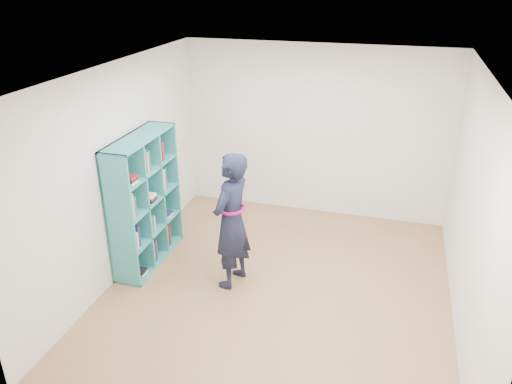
# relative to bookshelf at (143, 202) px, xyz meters

# --- Properties ---
(floor) EXTENTS (4.50, 4.50, 0.00)m
(floor) POSITION_rel_bookshelf_xyz_m (1.83, -0.19, -0.84)
(floor) COLOR #986C45
(floor) RESTS_ON ground
(ceiling) EXTENTS (4.50, 4.50, 0.00)m
(ceiling) POSITION_rel_bookshelf_xyz_m (1.83, -0.19, 1.76)
(ceiling) COLOR white
(ceiling) RESTS_ON wall_back
(wall_left) EXTENTS (0.02, 4.50, 2.60)m
(wall_left) POSITION_rel_bookshelf_xyz_m (-0.17, -0.19, 0.46)
(wall_left) COLOR silver
(wall_left) RESTS_ON floor
(wall_right) EXTENTS (0.02, 4.50, 2.60)m
(wall_right) POSITION_rel_bookshelf_xyz_m (3.83, -0.19, 0.46)
(wall_right) COLOR silver
(wall_right) RESTS_ON floor
(wall_back) EXTENTS (4.00, 0.02, 2.60)m
(wall_back) POSITION_rel_bookshelf_xyz_m (1.83, 2.06, 0.46)
(wall_back) COLOR silver
(wall_back) RESTS_ON floor
(wall_front) EXTENTS (4.00, 0.02, 2.60)m
(wall_front) POSITION_rel_bookshelf_xyz_m (1.83, -2.44, 0.46)
(wall_front) COLOR silver
(wall_front) RESTS_ON floor
(bookshelf) EXTENTS (0.37, 1.28, 1.71)m
(bookshelf) POSITION_rel_bookshelf_xyz_m (0.00, 0.00, 0.00)
(bookshelf) COLOR teal
(bookshelf) RESTS_ON floor
(person) EXTENTS (0.53, 0.69, 1.69)m
(person) POSITION_rel_bookshelf_xyz_m (1.25, -0.20, 0.01)
(person) COLOR black
(person) RESTS_ON floor
(smartphone) EXTENTS (0.03, 0.09, 0.12)m
(smartphone) POSITION_rel_bookshelf_xyz_m (1.12, -0.07, 0.12)
(smartphone) COLOR silver
(smartphone) RESTS_ON person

